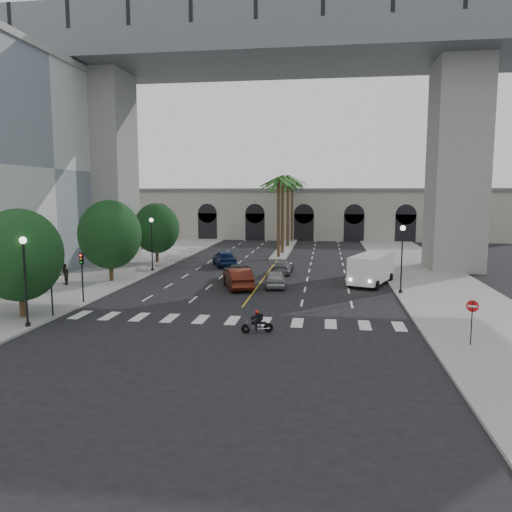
% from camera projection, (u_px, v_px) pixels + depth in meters
% --- Properties ---
extents(ground, '(140.00, 140.00, 0.00)m').
position_uv_depth(ground, '(237.00, 315.00, 32.23)').
color(ground, black).
rests_on(ground, ground).
extents(sidewalk_left, '(8.00, 100.00, 0.15)m').
position_uv_depth(sidewalk_left, '(114.00, 272.00, 49.04)').
color(sidewalk_left, gray).
rests_on(sidewalk_left, ground).
extents(sidewalk_right, '(8.00, 100.00, 0.15)m').
position_uv_depth(sidewalk_right, '(430.00, 279.00, 44.87)').
color(sidewalk_right, gray).
rests_on(sidewalk_right, ground).
extents(median, '(2.00, 24.00, 0.20)m').
position_uv_depth(median, '(285.00, 248.00, 69.54)').
color(median, gray).
rests_on(median, ground).
extents(pier_building, '(71.00, 10.50, 8.50)m').
position_uv_depth(pier_building, '(294.00, 213.00, 85.71)').
color(pier_building, '#B0AD9E').
rests_on(pier_building, ground).
extents(bridge, '(75.00, 13.00, 26.00)m').
position_uv_depth(bridge, '(307.00, 87.00, 51.01)').
color(bridge, gray).
rests_on(bridge, ground).
extents(palm_a, '(3.20, 3.20, 10.30)m').
position_uv_depth(palm_a, '(279.00, 182.00, 58.58)').
color(palm_a, '#47331E').
rests_on(palm_a, ground).
extents(palm_b, '(3.20, 3.20, 10.60)m').
position_uv_depth(palm_b, '(283.00, 180.00, 62.46)').
color(palm_b, '#47331E').
rests_on(palm_b, ground).
extents(palm_c, '(3.20, 3.20, 10.10)m').
position_uv_depth(palm_c, '(283.00, 184.00, 66.48)').
color(palm_c, '#47331E').
rests_on(palm_c, ground).
extents(palm_d, '(3.20, 3.20, 10.90)m').
position_uv_depth(palm_d, '(288.00, 180.00, 70.27)').
color(palm_d, '#47331E').
rests_on(palm_d, ground).
extents(palm_e, '(3.20, 3.20, 10.40)m').
position_uv_depth(palm_e, '(288.00, 183.00, 74.29)').
color(palm_e, '#47331E').
rests_on(palm_e, ground).
extents(palm_f, '(3.20, 3.20, 10.70)m').
position_uv_depth(palm_f, '(292.00, 182.00, 78.14)').
color(palm_f, '#47331E').
rests_on(palm_f, ground).
extents(street_tree_near, '(5.20, 5.20, 6.89)m').
position_uv_depth(street_tree_near, '(19.00, 255.00, 30.58)').
color(street_tree_near, '#382616').
rests_on(street_tree_near, ground).
extents(street_tree_mid, '(5.44, 5.44, 7.21)m').
position_uv_depth(street_tree_mid, '(110.00, 234.00, 43.33)').
color(street_tree_mid, '#382616').
rests_on(street_tree_mid, ground).
extents(street_tree_far, '(5.04, 5.04, 6.68)m').
position_uv_depth(street_tree_far, '(156.00, 228.00, 55.15)').
color(street_tree_far, '#382616').
rests_on(street_tree_far, ground).
extents(lamp_post_left_near, '(0.40, 0.40, 5.35)m').
position_uv_depth(lamp_post_left_near, '(25.00, 274.00, 28.50)').
color(lamp_post_left_near, black).
rests_on(lamp_post_left_near, ground).
extents(lamp_post_left_far, '(0.40, 0.40, 5.35)m').
position_uv_depth(lamp_post_left_far, '(152.00, 240.00, 49.12)').
color(lamp_post_left_far, black).
rests_on(lamp_post_left_far, ground).
extents(lamp_post_right, '(0.40, 0.40, 5.35)m').
position_uv_depth(lamp_post_right, '(402.00, 253.00, 38.09)').
color(lamp_post_right, black).
rests_on(lamp_post_right, ground).
extents(traffic_signal_near, '(0.25, 0.18, 3.65)m').
position_uv_depth(traffic_signal_near, '(51.00, 279.00, 31.03)').
color(traffic_signal_near, black).
rests_on(traffic_signal_near, ground).
extents(traffic_signal_far, '(0.25, 0.18, 3.65)m').
position_uv_depth(traffic_signal_far, '(82.00, 269.00, 34.96)').
color(traffic_signal_far, black).
rests_on(traffic_signal_far, ground).
extents(motorcycle_rider, '(1.77, 0.69, 1.32)m').
position_uv_depth(motorcycle_rider, '(258.00, 322.00, 27.97)').
color(motorcycle_rider, black).
rests_on(motorcycle_rider, ground).
extents(car_a, '(2.14, 4.37, 1.43)m').
position_uv_depth(car_a, '(275.00, 279.00, 41.51)').
color(car_a, '#999A9D').
rests_on(car_a, ground).
extents(car_b, '(3.49, 5.48, 1.71)m').
position_uv_depth(car_b, '(238.00, 278.00, 40.93)').
color(car_b, '#4C180F').
rests_on(car_b, ground).
extents(car_c, '(3.69, 5.94, 1.53)m').
position_uv_depth(car_c, '(238.00, 273.00, 44.24)').
color(car_c, black).
rests_on(car_c, ground).
extents(car_d, '(2.00, 4.62, 1.32)m').
position_uv_depth(car_d, '(283.00, 267.00, 48.44)').
color(car_d, slate).
rests_on(car_d, ground).
extents(car_e, '(3.71, 5.43, 1.72)m').
position_uv_depth(car_e, '(225.00, 258.00, 53.39)').
color(car_e, '#10224D').
rests_on(car_e, ground).
extents(cargo_van, '(4.34, 6.51, 2.60)m').
position_uv_depth(cargo_van, '(371.00, 268.00, 42.42)').
color(cargo_van, white).
rests_on(cargo_van, ground).
extents(pedestrian_a, '(0.71, 0.62, 1.64)m').
position_uv_depth(pedestrian_a, '(17.00, 287.00, 36.64)').
color(pedestrian_a, black).
rests_on(pedestrian_a, sidewalk_left).
extents(pedestrian_b, '(1.09, 1.09, 1.78)m').
position_uv_depth(pedestrian_b, '(65.00, 274.00, 41.65)').
color(pedestrian_b, black).
rests_on(pedestrian_b, sidewalk_left).
extents(do_not_enter_sign, '(0.59, 0.21, 2.46)m').
position_uv_depth(do_not_enter_sign, '(472.00, 313.00, 25.12)').
color(do_not_enter_sign, black).
rests_on(do_not_enter_sign, ground).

